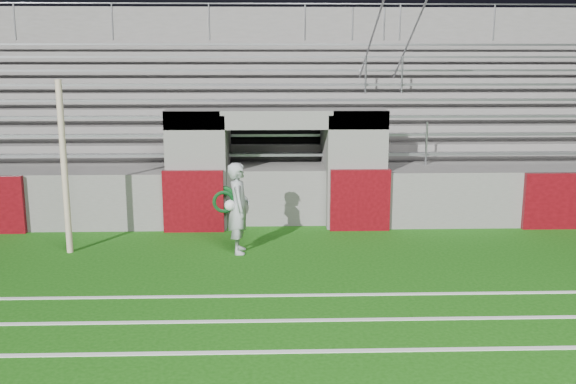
{
  "coord_description": "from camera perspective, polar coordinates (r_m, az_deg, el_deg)",
  "views": [
    {
      "loc": [
        -0.2,
        -10.58,
        3.63
      ],
      "look_at": [
        0.2,
        1.8,
        1.1
      ],
      "focal_mm": 40.0,
      "sensor_mm": 36.0,
      "label": 1
    }
  ],
  "objects": [
    {
      "name": "stadium_structure",
      "position": [
        18.67,
        -1.22,
        4.97
      ],
      "size": [
        26.0,
        8.48,
        5.42
      ],
      "color": "slate",
      "rests_on": "ground"
    },
    {
      "name": "ground",
      "position": [
        11.19,
        -0.73,
        -7.39
      ],
      "size": [
        90.0,
        90.0,
        0.0
      ],
      "primitive_type": "plane",
      "color": "#17530D",
      "rests_on": "ground"
    },
    {
      "name": "goalkeeper_with_ball",
      "position": [
        12.28,
        -4.41,
        -1.43
      ],
      "size": [
        0.49,
        0.66,
        1.76
      ],
      "color": "#A1A7AB",
      "rests_on": "ground"
    },
    {
      "name": "field_post",
      "position": [
        12.82,
        -19.27,
        2.02
      ],
      "size": [
        0.12,
        0.12,
        3.3
      ],
      "primitive_type": "cylinder",
      "color": "beige",
      "rests_on": "ground"
    },
    {
      "name": "hose_coil",
      "position": [
        13.85,
        -5.71,
        -0.69
      ],
      "size": [
        0.52,
        0.15,
        0.59
      ],
      "color": "#0E461A",
      "rests_on": "ground"
    }
  ]
}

